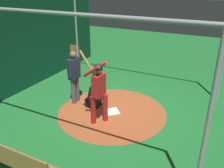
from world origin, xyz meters
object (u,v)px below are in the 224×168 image
(bat_rack, at_px, (74,57))
(bench, at_px, (17,162))
(umpire, at_px, (74,74))
(batter, at_px, (98,88))
(catcher, at_px, (95,96))
(home_plate, at_px, (112,111))
(baseball_0, at_px, (98,92))

(bat_rack, height_order, bench, bat_rack)
(umpire, xyz_separation_m, bat_rack, (-2.14, 2.95, -0.50))
(batter, height_order, catcher, batter)
(batter, bearing_deg, bat_rack, 133.21)
(home_plate, xyz_separation_m, bat_rack, (-3.53, 3.00, 0.48))
(umpire, bearing_deg, catcher, 1.81)
(bat_rack, xyz_separation_m, bench, (3.07, -6.31, -0.04))
(catcher, bearing_deg, baseball_0, 112.52)
(bench, bearing_deg, bat_rack, 115.94)
(home_plate, bearing_deg, baseball_0, 137.26)
(bat_rack, relative_size, bench, 0.57)
(bat_rack, bearing_deg, bench, -64.06)
(home_plate, distance_m, catcher, 0.77)
(catcher, distance_m, baseball_0, 1.01)
(batter, xyz_separation_m, bat_rack, (-3.44, 3.66, -0.59))
(baseball_0, bearing_deg, umpire, -111.94)
(baseball_0, bearing_deg, catcher, -67.48)
(catcher, bearing_deg, home_plate, -6.67)
(umpire, distance_m, baseball_0, 1.36)
(catcher, relative_size, umpire, 0.55)
(umpire, distance_m, bat_rack, 3.68)
(catcher, distance_m, bench, 3.39)
(catcher, xyz_separation_m, baseball_0, (-0.36, 0.87, -0.34))
(bat_rack, bearing_deg, home_plate, -40.42)
(home_plate, bearing_deg, batter, -98.00)
(bat_rack, height_order, baseball_0, bat_rack)
(catcher, bearing_deg, batter, -51.77)
(batter, distance_m, bat_rack, 5.05)
(home_plate, distance_m, batter, 1.25)
(bat_rack, bearing_deg, catcher, -45.66)
(home_plate, relative_size, batter, 0.20)
(batter, relative_size, baseball_0, 28.54)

